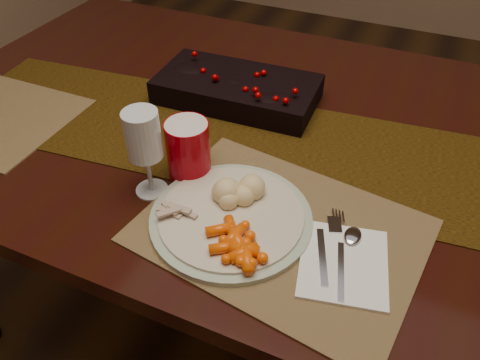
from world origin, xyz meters
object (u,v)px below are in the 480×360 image
at_px(red_cup, 188,149).
at_px(mashed_potatoes, 236,188).
at_px(dinner_plate, 231,217).
at_px(turkey_shreds, 176,209).
at_px(napkin, 344,263).
at_px(dining_table, 284,246).
at_px(wine_glass, 146,154).
at_px(centerpiece, 237,86).
at_px(placemat_main, 281,231).
at_px(baby_carrots, 232,243).

bearing_deg(red_cup, mashed_potatoes, -21.10).
xyz_separation_m(dinner_plate, turkey_shreds, (-0.09, -0.03, 0.02)).
height_order(dinner_plate, turkey_shreds, turkey_shreds).
relative_size(turkey_shreds, napkin, 0.47).
height_order(dining_table, dinner_plate, dinner_plate).
bearing_deg(dining_table, turkey_shreds, -107.62).
distance_m(mashed_potatoes, turkey_shreds, 0.11).
height_order(dining_table, mashed_potatoes, mashed_potatoes).
bearing_deg(wine_glass, turkey_shreds, -30.63).
distance_m(centerpiece, turkey_shreds, 0.41).
bearing_deg(placemat_main, mashed_potatoes, 173.07).
bearing_deg(mashed_potatoes, red_cup, 158.90).
xyz_separation_m(placemat_main, napkin, (0.12, -0.03, 0.00)).
bearing_deg(dinner_plate, napkin, -4.41).
relative_size(baby_carrots, napkin, 0.63).
relative_size(dining_table, placemat_main, 3.89).
bearing_deg(baby_carrots, turkey_shreds, 165.46).
bearing_deg(napkin, centerpiece, 120.92).
relative_size(napkin, red_cup, 1.40).
distance_m(dining_table, mashed_potatoes, 0.49).
relative_size(centerpiece, turkey_shreds, 4.95).
xyz_separation_m(dining_table, baby_carrots, (0.01, -0.36, 0.40)).
height_order(turkey_shreds, wine_glass, wine_glass).
bearing_deg(dinner_plate, mashed_potatoes, 100.94).
relative_size(dinner_plate, red_cup, 2.49).
distance_m(dining_table, dinner_plate, 0.49).
bearing_deg(napkin, dining_table, 108.90).
bearing_deg(baby_carrots, dining_table, 92.31).
bearing_deg(dinner_plate, wine_glass, 175.28).
relative_size(placemat_main, dinner_plate, 1.64).
relative_size(baby_carrots, mashed_potatoes, 1.12).
bearing_deg(dinner_plate, dining_table, 86.60).
relative_size(baby_carrots, wine_glass, 0.57).
bearing_deg(red_cup, dining_table, 55.74).
relative_size(dining_table, red_cup, 15.85).
distance_m(baby_carrots, turkey_shreds, 0.12).
xyz_separation_m(centerpiece, dinner_plate, (0.15, -0.37, -0.03)).
xyz_separation_m(baby_carrots, napkin, (0.17, 0.05, -0.02)).
xyz_separation_m(dinner_plate, red_cup, (-0.13, 0.09, 0.05)).
height_order(dining_table, red_cup, red_cup).
bearing_deg(turkey_shreds, napkin, 3.73).
bearing_deg(centerpiece, red_cup, -84.78).
distance_m(dining_table, napkin, 0.53).
bearing_deg(centerpiece, wine_glass, -92.82).
height_order(placemat_main, red_cup, red_cup).
bearing_deg(dining_table, placemat_main, -76.19).
bearing_deg(wine_glass, centerpiece, 87.18).
bearing_deg(napkin, turkey_shreds, 171.86).
relative_size(dining_table, baby_carrots, 18.09).
bearing_deg(napkin, mashed_potatoes, 153.54).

